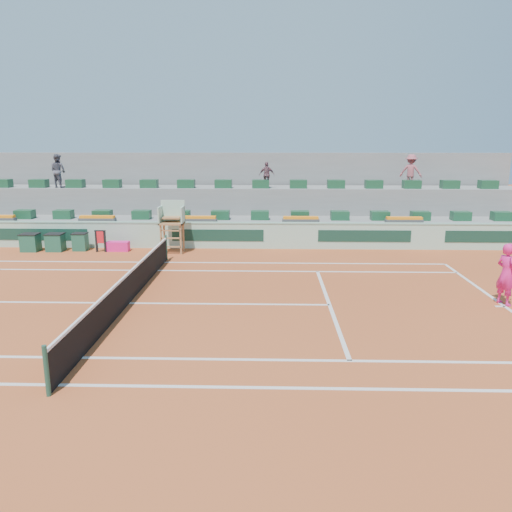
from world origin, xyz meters
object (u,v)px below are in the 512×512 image
object	(u,v)px
player_bag	(118,246)
umpire_chair	(172,219)
drink_cooler_a	(80,242)
tennis_player	(506,274)

from	to	relation	value
player_bag	umpire_chair	size ratio (longest dim) A/B	0.43
drink_cooler_a	tennis_player	world-z (taller)	tennis_player
player_bag	drink_cooler_a	world-z (taller)	drink_cooler_a
drink_cooler_a	tennis_player	xyz separation A→B (m)	(16.38, -7.51, 0.57)
player_bag	umpire_chair	distance (m)	2.95
umpire_chair	drink_cooler_a	bearing A→B (deg)	176.84
player_bag	drink_cooler_a	distance (m)	1.82
player_bag	umpire_chair	world-z (taller)	umpire_chair
umpire_chair	player_bag	bearing A→B (deg)	176.06
player_bag	umpire_chair	xyz separation A→B (m)	(2.64, -0.18, 1.32)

